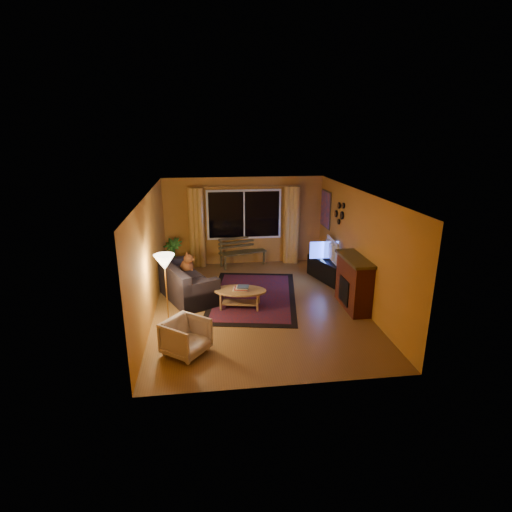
{
  "coord_description": "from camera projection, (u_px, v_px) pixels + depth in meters",
  "views": [
    {
      "loc": [
        -1.08,
        -8.13,
        3.74
      ],
      "look_at": [
        0.0,
        0.3,
        1.05
      ],
      "focal_mm": 28.0,
      "sensor_mm": 36.0,
      "label": 1
    }
  ],
  "objects": [
    {
      "name": "television",
      "position": [
        328.0,
        250.0,
        10.19
      ],
      "size": [
        0.16,
        0.97,
        0.55
      ],
      "primitive_type": "imported",
      "rotation": [
        0.0,
        0.0,
        1.54
      ],
      "color": "black",
      "rests_on": "tv_console"
    },
    {
      "name": "tv_console",
      "position": [
        327.0,
        270.0,
        10.35
      ],
      "size": [
        0.79,
        1.36,
        0.54
      ],
      "primitive_type": "cube",
      "rotation": [
        0.0,
        0.0,
        0.3
      ],
      "color": "black",
      "rests_on": "ground"
    },
    {
      "name": "rug",
      "position": [
        253.0,
        296.0,
        9.38
      ],
      "size": [
        2.49,
        3.41,
        0.02
      ],
      "primitive_type": "cube",
      "rotation": [
        0.0,
        0.0,
        -0.18
      ],
      "color": "#5F1213",
      "rests_on": "ground"
    },
    {
      "name": "coffee_table",
      "position": [
        240.0,
        299.0,
        8.74
      ],
      "size": [
        1.35,
        1.35,
        0.42
      ],
      "primitive_type": "cylinder",
      "rotation": [
        0.0,
        0.0,
        -0.2
      ],
      "color": "#AE8450",
      "rests_on": "ground"
    },
    {
      "name": "floor_lamp",
      "position": [
        167.0,
        291.0,
        7.76
      ],
      "size": [
        0.31,
        0.31,
        1.49
      ],
      "primitive_type": "cylinder",
      "rotation": [
        0.0,
        0.0,
        -0.28
      ],
      "color": "#BF8C3F",
      "rests_on": "ground"
    },
    {
      "name": "wall_right",
      "position": [
        359.0,
        248.0,
        8.84
      ],
      "size": [
        0.02,
        6.0,
        2.5
      ],
      "primitive_type": "cube",
      "color": "#BE7B2D",
      "rests_on": "ground"
    },
    {
      "name": "ceiling",
      "position": [
        258.0,
        193.0,
        8.19
      ],
      "size": [
        4.5,
        6.0,
        0.02
      ],
      "primitive_type": "cube",
      "color": "white",
      "rests_on": "ground"
    },
    {
      "name": "curtain_right",
      "position": [
        291.0,
        225.0,
        11.5
      ],
      "size": [
        0.36,
        0.36,
        2.24
      ],
      "primitive_type": "cylinder",
      "color": "gold",
      "rests_on": "ground"
    },
    {
      "name": "floor",
      "position": [
        258.0,
        305.0,
        8.95
      ],
      "size": [
        4.5,
        6.0,
        0.02
      ],
      "primitive_type": "cube",
      "color": "brown",
      "rests_on": "ground"
    },
    {
      "name": "fireplace",
      "position": [
        354.0,
        284.0,
        8.65
      ],
      "size": [
        0.4,
        1.2,
        1.1
      ],
      "primitive_type": "cube",
      "color": "maroon",
      "rests_on": "ground"
    },
    {
      "name": "curtain_left",
      "position": [
        197.0,
        228.0,
        11.17
      ],
      "size": [
        0.36,
        0.36,
        2.24
      ],
      "primitive_type": "cylinder",
      "color": "gold",
      "rests_on": "ground"
    },
    {
      "name": "wall_back",
      "position": [
        244.0,
        221.0,
        11.42
      ],
      "size": [
        4.5,
        0.02,
        2.5
      ],
      "primitive_type": "cube",
      "color": "#BE7B2D",
      "rests_on": "ground"
    },
    {
      "name": "dog",
      "position": [
        187.0,
        263.0,
        9.67
      ],
      "size": [
        0.41,
        0.52,
        0.52
      ],
      "primitive_type": null,
      "rotation": [
        0.0,
        0.0,
        -0.14
      ],
      "color": "#9F542B",
      "rests_on": "sofa"
    },
    {
      "name": "bench",
      "position": [
        243.0,
        259.0,
        11.48
      ],
      "size": [
        1.39,
        0.76,
        0.4
      ],
      "primitive_type": "cube",
      "rotation": [
        0.0,
        0.0,
        0.3
      ],
      "color": "#3B3319",
      "rests_on": "ground"
    },
    {
      "name": "wall_left",
      "position": [
        150.0,
        255.0,
        8.29
      ],
      "size": [
        0.02,
        6.0,
        2.5
      ],
      "primitive_type": "cube",
      "color": "#BE7B2D",
      "rests_on": "ground"
    },
    {
      "name": "mirror_cluster",
      "position": [
        339.0,
        212.0,
        9.9
      ],
      "size": [
        0.06,
        0.6,
        0.56
      ],
      "primitive_type": null,
      "color": "black",
      "rests_on": "wall_right"
    },
    {
      "name": "painting",
      "position": [
        326.0,
        209.0,
        11.03
      ],
      "size": [
        0.04,
        0.76,
        0.96
      ],
      "primitive_type": "cube",
      "color": "#CE4625",
      "rests_on": "wall_right"
    },
    {
      "name": "window",
      "position": [
        244.0,
        215.0,
        11.29
      ],
      "size": [
        2.0,
        0.02,
        1.3
      ],
      "primitive_type": "cube",
      "color": "black",
      "rests_on": "wall_back"
    },
    {
      "name": "armchair",
      "position": [
        186.0,
        335.0,
        6.9
      ],
      "size": [
        0.91,
        0.92,
        0.69
      ],
      "primitive_type": "imported",
      "rotation": [
        0.0,
        0.0,
        0.9
      ],
      "color": "#BFB1B5",
      "rests_on": "ground"
    },
    {
      "name": "potted_plant",
      "position": [
        173.0,
        256.0,
        10.81
      ],
      "size": [
        0.71,
        0.71,
        0.95
      ],
      "primitive_type": "imported",
      "rotation": [
        0.0,
        0.0,
        -0.42
      ],
      "color": "#235B1E",
      "rests_on": "ground"
    },
    {
      "name": "sofa",
      "position": [
        184.0,
        279.0,
        9.31
      ],
      "size": [
        1.64,
        2.21,
        0.82
      ],
      "primitive_type": "cube",
      "rotation": [
        0.0,
        0.0,
        0.43
      ],
      "color": "black",
      "rests_on": "ground"
    },
    {
      "name": "curtain_rod",
      "position": [
        244.0,
        186.0,
        11.01
      ],
      "size": [
        3.2,
        0.03,
        0.03
      ],
      "primitive_type": "cylinder",
      "rotation": [
        0.0,
        1.57,
        0.0
      ],
      "color": "#BF8C3F",
      "rests_on": "wall_back"
    }
  ]
}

